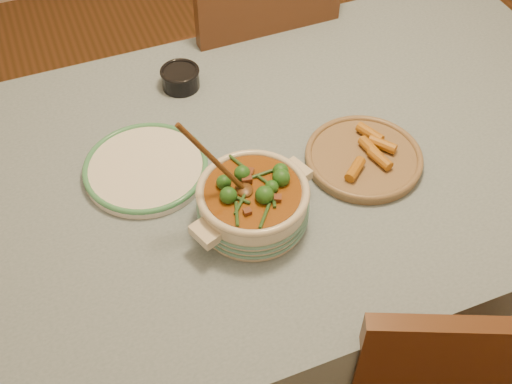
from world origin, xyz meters
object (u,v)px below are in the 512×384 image
at_px(condiment_bowl, 180,77).
at_px(chair_far, 255,67).
at_px(fried_plate, 364,156).
at_px(white_plate, 146,168).
at_px(stew_casserole, 253,201).
at_px(dining_table, 306,172).

distance_m(condiment_bowl, chair_far, 0.48).
bearing_deg(fried_plate, white_plate, 161.93).
relative_size(stew_casserole, fried_plate, 0.87).
bearing_deg(stew_casserole, fried_plate, 11.90).
relative_size(condiment_bowl, fried_plate, 0.34).
bearing_deg(chair_far, fried_plate, 89.85).
relative_size(dining_table, chair_far, 1.76).
relative_size(white_plate, condiment_bowl, 2.72).
relative_size(fried_plate, chair_far, 0.38).
xyz_separation_m(dining_table, chair_far, (0.10, 0.60, -0.12)).
bearing_deg(white_plate, dining_table, -9.37).
height_order(stew_casserole, fried_plate, stew_casserole).
distance_m(stew_casserole, condiment_bowl, 0.50).
distance_m(stew_casserole, chair_far, 0.87).
xyz_separation_m(stew_casserole, fried_plate, (0.31, 0.07, -0.04)).
bearing_deg(condiment_bowl, chair_far, 39.47).
bearing_deg(fried_plate, dining_table, 136.59).
height_order(fried_plate, chair_far, chair_far).
bearing_deg(fried_plate, chair_far, 90.51).
xyz_separation_m(dining_table, stew_casserole, (-0.21, -0.16, 0.15)).
distance_m(white_plate, fried_plate, 0.52).
bearing_deg(chair_far, condiment_bowl, 38.81).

